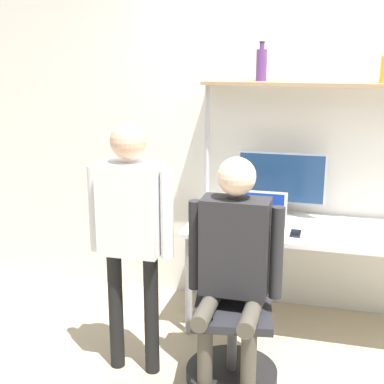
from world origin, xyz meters
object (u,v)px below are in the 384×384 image
Objects in this scene: office_chair at (232,333)px; laptop at (260,218)px; person_standing at (131,220)px; bottle_purple at (261,64)px; monitor at (281,182)px; cell_phone at (296,233)px; person_seated at (234,254)px.

laptop is at bearing 84.06° from office_chair.
bottle_purple reaches higher than person_standing.
monitor is 0.69× the size of office_chair.
laptop is 1.29× the size of bottle_purple.
cell_phone is 0.80m from office_chair.
office_chair is 0.53m from person_seated.
office_chair is 1.83m from bottle_purple.
monitor is 1.19m from office_chair.
bottle_purple is (-0.00, 0.92, 1.58)m from office_chair.
person_seated reaches higher than cell_phone.
person_standing is 5.78× the size of bottle_purple.
cell_phone is 0.16× the size of office_chair.
person_standing is at bearing -170.93° from office_chair.
monitor reaches higher than laptop.
laptop is 0.38× the size of office_chair.
person_standing reaches higher than person_seated.
person_seated reaches higher than monitor.
bottle_purple is (-0.32, 0.37, 1.09)m from cell_phone.
office_chair is 0.67× the size of person_seated.
monitor is 0.47m from cell_phone.
monitor is 0.36m from laptop.
laptop is at bearing 162.13° from cell_phone.
laptop is 0.27m from cell_phone.
person_standing is (-0.60, -0.10, 0.70)m from office_chair.
bottle_purple reaches higher than monitor.
bottle_purple is at bearing 90.12° from office_chair.
person_seated is at bearing -81.82° from office_chair.
bottle_purple is at bearing 175.56° from monitor.
monitor is at bearing -4.44° from bottle_purple.
laptop is at bearing 85.03° from person_seated.
monitor is 0.40× the size of person_standing.
monitor reaches higher than office_chair.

